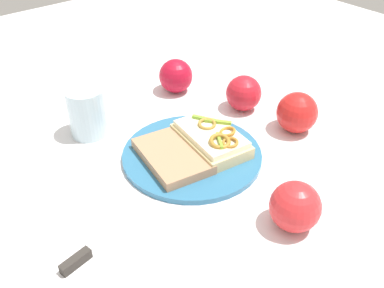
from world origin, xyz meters
TOP-DOWN VIEW (x-y plane):
  - ground_plane at (0.00, 0.00)m, footprint 2.00×2.00m
  - plate at (0.00, 0.00)m, footprint 0.26×0.26m
  - sandwich at (-0.04, 0.01)m, footprint 0.11×0.16m
  - bread_slice_side at (0.04, -0.01)m, footprint 0.12×0.17m
  - apple_0 at (-0.14, -0.22)m, footprint 0.11×0.11m
  - apple_1 at (-0.22, 0.06)m, footprint 0.10×0.10m
  - apple_2 at (-0.01, 0.23)m, footprint 0.09×0.09m
  - apple_3 at (-0.20, -0.07)m, footprint 0.08×0.08m
  - drinking_glass at (0.11, -0.19)m, footprint 0.07×0.07m
  - knife at (0.28, 0.09)m, footprint 0.11×0.03m

SIDE VIEW (x-z plane):
  - ground_plane at x=0.00m, z-range 0.00..0.00m
  - plate at x=0.00m, z-range 0.00..0.01m
  - knife at x=0.28m, z-range 0.00..0.01m
  - bread_slice_side at x=0.04m, z-range 0.01..0.03m
  - sandwich at x=-0.04m, z-range 0.01..0.05m
  - apple_3 at x=-0.20m, z-range 0.00..0.08m
  - apple_0 at x=-0.14m, z-range 0.00..0.08m
  - apple_2 at x=-0.01m, z-range 0.00..0.08m
  - apple_1 at x=-0.22m, z-range 0.00..0.08m
  - drinking_glass at x=0.11m, z-range 0.00..0.10m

